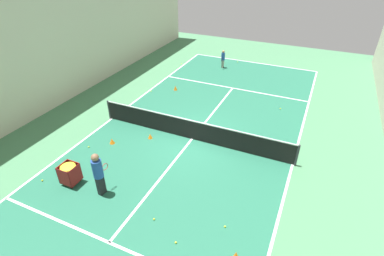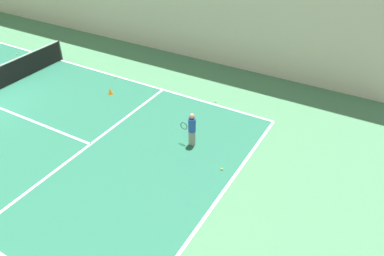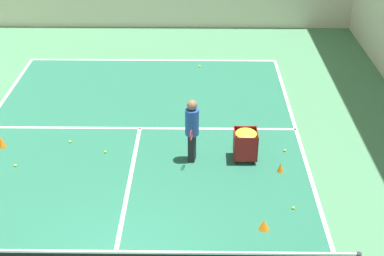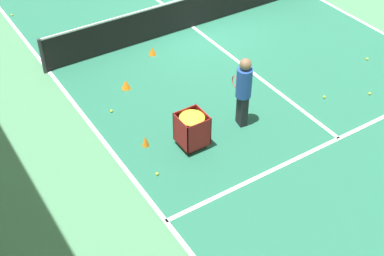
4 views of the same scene
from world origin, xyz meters
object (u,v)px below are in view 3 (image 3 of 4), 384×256
(ball_cart, at_px, (246,139))
(training_cone_1, at_px, (264,225))
(coach_at_net, at_px, (192,127))
(training_cone_0, at_px, (281,167))

(ball_cart, xyz_separation_m, training_cone_1, (0.23, -2.88, -0.51))
(ball_cart, bearing_deg, coach_at_net, -178.00)
(coach_at_net, xyz_separation_m, training_cone_1, (1.68, -2.83, -0.93))
(ball_cart, distance_m, training_cone_0, 1.19)
(training_cone_0, relative_size, training_cone_1, 1.09)
(coach_at_net, xyz_separation_m, ball_cart, (1.45, 0.05, -0.42))
(coach_at_net, height_order, ball_cart, coach_at_net)
(ball_cart, distance_m, training_cone_1, 2.94)
(coach_at_net, distance_m, training_cone_1, 3.42)
(coach_at_net, height_order, training_cone_0, coach_at_net)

